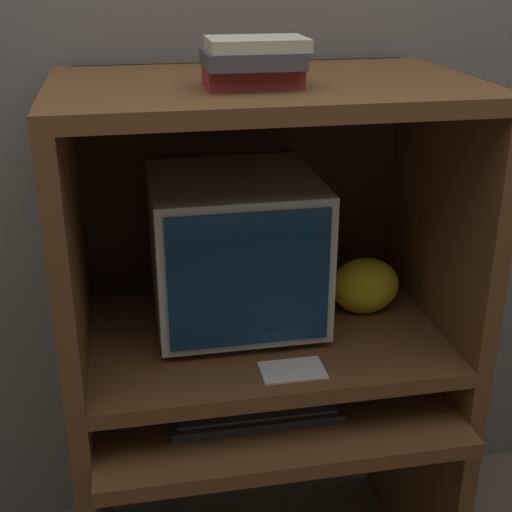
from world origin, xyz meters
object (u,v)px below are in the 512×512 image
Objects in this scene: crt_monitor at (235,248)px; book_stack at (254,62)px; snack_bag at (365,286)px; mouse at (358,397)px; keyboard at (254,410)px.

book_stack is at bearing -82.60° from crt_monitor.
crt_monitor is 0.34m from snack_bag.
snack_bag reaches higher than mouse.
book_stack reaches higher than crt_monitor.
book_stack reaches higher than keyboard.
crt_monitor is 1.03× the size of keyboard.
mouse is (0.25, 0.00, 0.00)m from keyboard.
keyboard is at bearing -179.35° from mouse.
book_stack is (-0.30, -0.12, 0.57)m from snack_bag.
keyboard is 2.26× the size of snack_bag.
crt_monitor is at bearing 176.41° from snack_bag.
mouse is at bearing -17.20° from book_stack.
snack_bag is at bearing 22.24° from book_stack.
keyboard is at bearing -100.20° from book_stack.
crt_monitor reaches higher than mouse.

